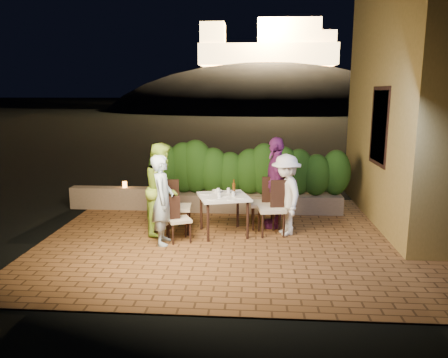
# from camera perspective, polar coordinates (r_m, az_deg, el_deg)

# --- Properties ---
(ground) EXTENTS (400.00, 400.00, 0.00)m
(ground) POSITION_cam_1_polar(r_m,az_deg,el_deg) (7.82, 1.30, -8.78)
(ground) COLOR black
(ground) RESTS_ON ground
(terrace_floor) EXTENTS (7.00, 6.00, 0.15)m
(terrace_floor) POSITION_cam_1_polar(r_m,az_deg,el_deg) (8.30, 1.47, -7.96)
(terrace_floor) COLOR brown
(terrace_floor) RESTS_ON ground
(building_wall) EXTENTS (1.60, 5.00, 5.00)m
(building_wall) POSITION_cam_1_polar(r_m,az_deg,el_deg) (9.88, 23.63, 9.42)
(building_wall) COLOR #9F833F
(building_wall) RESTS_ON ground
(window_pane) EXTENTS (0.08, 1.00, 1.40)m
(window_pane) POSITION_cam_1_polar(r_m,az_deg,el_deg) (9.20, 19.80, 6.50)
(window_pane) COLOR black
(window_pane) RESTS_ON building_wall
(window_frame) EXTENTS (0.06, 1.15, 1.55)m
(window_frame) POSITION_cam_1_polar(r_m,az_deg,el_deg) (9.19, 19.74, 6.50)
(window_frame) COLOR black
(window_frame) RESTS_ON building_wall
(planter) EXTENTS (4.20, 0.55, 0.40)m
(planter) POSITION_cam_1_polar(r_m,az_deg,el_deg) (9.94, 3.11, -3.06)
(planter) COLOR #7B664E
(planter) RESTS_ON ground
(hedge) EXTENTS (4.00, 0.70, 1.10)m
(hedge) POSITION_cam_1_polar(r_m,az_deg,el_deg) (9.78, 3.15, 1.20)
(hedge) COLOR #1B3D10
(hedge) RESTS_ON planter
(parapet) EXTENTS (2.20, 0.30, 0.50)m
(parapet) POSITION_cam_1_polar(r_m,az_deg,el_deg) (10.42, -13.64, -2.42)
(parapet) COLOR #7B664E
(parapet) RESTS_ON ground
(hill) EXTENTS (52.00, 40.00, 22.00)m
(hill) POSITION_cam_1_polar(r_m,az_deg,el_deg) (67.68, 5.49, 5.60)
(hill) COLOR black
(hill) RESTS_ON ground
(fortress) EXTENTS (26.00, 8.00, 8.00)m
(fortress) POSITION_cam_1_polar(r_m,az_deg,el_deg) (67.81, 5.73, 17.88)
(fortress) COLOR #FFCC7A
(fortress) RESTS_ON hill
(dining_table) EXTENTS (1.11, 1.11, 0.75)m
(dining_table) POSITION_cam_1_polar(r_m,az_deg,el_deg) (8.30, -0.05, -4.71)
(dining_table) COLOR white
(dining_table) RESTS_ON ground
(plate_nw) EXTENTS (0.20, 0.20, 0.01)m
(plate_nw) POSITION_cam_1_polar(r_m,az_deg,el_deg) (7.95, -1.61, -2.60)
(plate_nw) COLOR white
(plate_nw) RESTS_ON dining_table
(plate_sw) EXTENTS (0.21, 0.21, 0.01)m
(plate_sw) POSITION_cam_1_polar(r_m,az_deg,el_deg) (8.35, -2.36, -1.92)
(plate_sw) COLOR white
(plate_sw) RESTS_ON dining_table
(plate_ne) EXTENTS (0.22, 0.22, 0.01)m
(plate_ne) POSITION_cam_1_polar(r_m,az_deg,el_deg) (8.06, 2.07, -2.40)
(plate_ne) COLOR white
(plate_ne) RESTS_ON dining_table
(plate_se) EXTENTS (0.20, 0.20, 0.01)m
(plate_se) POSITION_cam_1_polar(r_m,az_deg,el_deg) (8.46, 1.50, -1.74)
(plate_se) COLOR white
(plate_se) RESTS_ON dining_table
(plate_centre) EXTENTS (0.20, 0.20, 0.01)m
(plate_centre) POSITION_cam_1_polar(r_m,az_deg,el_deg) (8.18, 0.04, -2.19)
(plate_centre) COLOR white
(plate_centre) RESTS_ON dining_table
(plate_front) EXTENTS (0.19, 0.19, 0.01)m
(plate_front) POSITION_cam_1_polar(r_m,az_deg,el_deg) (7.89, 1.07, -2.70)
(plate_front) COLOR white
(plate_front) RESTS_ON dining_table
(glass_nw) EXTENTS (0.06, 0.06, 0.11)m
(glass_nw) POSITION_cam_1_polar(r_m,az_deg,el_deg) (8.04, -0.64, -2.09)
(glass_nw) COLOR silver
(glass_nw) RESTS_ON dining_table
(glass_sw) EXTENTS (0.06, 0.06, 0.11)m
(glass_sw) POSITION_cam_1_polar(r_m,az_deg,el_deg) (8.36, -0.74, -1.55)
(glass_sw) COLOR silver
(glass_sw) RESTS_ON dining_table
(glass_ne) EXTENTS (0.06, 0.06, 0.10)m
(glass_ne) POSITION_cam_1_polar(r_m,az_deg,el_deg) (8.13, 1.22, -1.96)
(glass_ne) COLOR silver
(glass_ne) RESTS_ON dining_table
(glass_se) EXTENTS (0.06, 0.06, 0.11)m
(glass_se) POSITION_cam_1_polar(r_m,az_deg,el_deg) (8.38, 0.60, -1.52)
(glass_se) COLOR silver
(glass_se) RESTS_ON dining_table
(beer_bottle) EXTENTS (0.06, 0.06, 0.30)m
(beer_bottle) POSITION_cam_1_polar(r_m,az_deg,el_deg) (8.24, 1.29, -1.06)
(beer_bottle) COLOR #48280C
(beer_bottle) RESTS_ON dining_table
(bowl) EXTENTS (0.25, 0.25, 0.04)m
(bowl) POSITION_cam_1_polar(r_m,az_deg,el_deg) (8.47, -0.91, -1.60)
(bowl) COLOR white
(bowl) RESTS_ON dining_table
(chair_left_front) EXTENTS (0.52, 0.52, 0.84)m
(chair_left_front) POSITION_cam_1_polar(r_m,az_deg,el_deg) (7.94, -5.88, -5.17)
(chair_left_front) COLOR black
(chair_left_front) RESTS_ON ground
(chair_left_back) EXTENTS (0.52, 0.52, 1.04)m
(chair_left_back) POSITION_cam_1_polar(r_m,az_deg,el_deg) (8.40, -6.02, -3.55)
(chair_left_back) COLOR black
(chair_left_back) RESTS_ON ground
(chair_right_front) EXTENTS (0.56, 0.56, 1.05)m
(chair_right_front) POSITION_cam_1_polar(r_m,az_deg,el_deg) (8.27, 6.22, -3.74)
(chair_right_front) COLOR black
(chair_right_front) RESTS_ON ground
(chair_right_back) EXTENTS (0.50, 0.50, 1.03)m
(chair_right_back) POSITION_cam_1_polar(r_m,az_deg,el_deg) (8.69, 5.10, -3.06)
(chair_right_back) COLOR black
(chair_right_back) RESTS_ON ground
(diner_blue) EXTENTS (0.43, 0.61, 1.60)m
(diner_blue) POSITION_cam_1_polar(r_m,az_deg,el_deg) (7.75, -8.02, -2.73)
(diner_blue) COLOR #A3BFD2
(diner_blue) RESTS_ON ground
(diner_green) EXTENTS (0.71, 0.89, 1.74)m
(diner_green) POSITION_cam_1_polar(r_m,az_deg,el_deg) (8.32, -8.03, -1.26)
(diner_green) COLOR #A7D743
(diner_green) RESTS_ON ground
(diner_white) EXTENTS (0.81, 1.11, 1.54)m
(diner_white) POSITION_cam_1_polar(r_m,az_deg,el_deg) (8.28, 8.08, -2.05)
(diner_white) COLOR white
(diner_white) RESTS_ON ground
(diner_purple) EXTENTS (0.47, 1.07, 1.81)m
(diner_purple) POSITION_cam_1_polar(r_m,az_deg,el_deg) (8.70, 6.79, -0.44)
(diner_purple) COLOR #682262
(diner_purple) RESTS_ON ground
(parapet_lamp) EXTENTS (0.10, 0.10, 0.14)m
(parapet_lamp) POSITION_cam_1_polar(r_m,az_deg,el_deg) (10.30, -12.84, -0.72)
(parapet_lamp) COLOR orange
(parapet_lamp) RESTS_ON parapet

